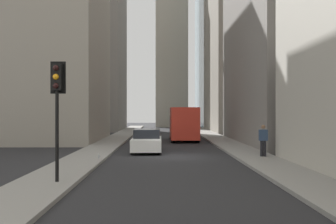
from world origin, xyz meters
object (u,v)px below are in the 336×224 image
object	(u,v)px
delivery_truck	(184,124)
sedan_white	(147,141)
traffic_light_foreground	(57,93)
discarded_bottle	(99,156)
pedestrian	(263,139)

from	to	relation	value
delivery_truck	sedan_white	world-z (taller)	delivery_truck
traffic_light_foreground	discarded_bottle	size ratio (longest dim) A/B	15.13
sedan_white	traffic_light_foreground	world-z (taller)	traffic_light_foreground
delivery_truck	pedestrian	world-z (taller)	delivery_truck
delivery_truck	discarded_bottle	world-z (taller)	delivery_truck
pedestrian	traffic_light_foreground	bearing A→B (deg)	130.57
sedan_white	pedestrian	world-z (taller)	pedestrian
delivery_truck	discarded_bottle	size ratio (longest dim) A/B	23.93
traffic_light_foreground	discarded_bottle	world-z (taller)	traffic_light_foreground
delivery_truck	traffic_light_foreground	distance (m)	21.83
sedan_white	pedestrian	bearing A→B (deg)	-120.75
sedan_white	discarded_bottle	distance (m)	5.12
discarded_bottle	delivery_truck	bearing A→B (deg)	-19.61
discarded_bottle	sedan_white	bearing A→B (deg)	-26.52
delivery_truck	discarded_bottle	distance (m)	15.18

